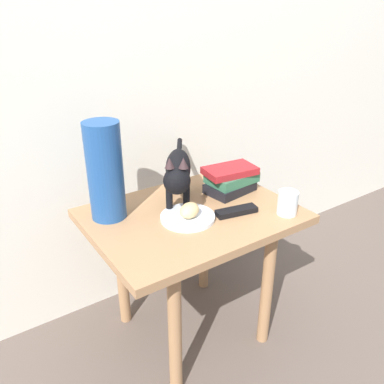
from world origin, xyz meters
name	(u,v)px	position (x,y,z in m)	size (l,w,h in m)	color
ground_plane	(192,328)	(0.00, 0.00, 0.00)	(6.00, 6.00, 0.00)	brown
back_panel	(133,36)	(0.00, 0.39, 1.10)	(4.00, 0.04, 2.20)	silver
side_table	(192,233)	(0.00, 0.00, 0.46)	(0.71, 0.54, 0.54)	#9E724C
plate	(188,217)	(-0.04, -0.03, 0.55)	(0.19, 0.19, 0.01)	silver
bread_roll	(189,210)	(-0.04, -0.04, 0.58)	(0.08, 0.06, 0.05)	#E0BC7A
cat	(178,171)	(-0.01, 0.08, 0.68)	(0.29, 0.41, 0.23)	black
book_stack	(231,179)	(0.22, 0.06, 0.59)	(0.21, 0.15, 0.10)	black
green_vase	(105,172)	(-0.25, 0.14, 0.71)	(0.12, 0.12, 0.33)	navy
candle_jar	(287,204)	(0.27, -0.19, 0.58)	(0.07, 0.07, 0.08)	silver
tv_remote	(236,211)	(0.12, -0.09, 0.55)	(0.15, 0.04, 0.02)	black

